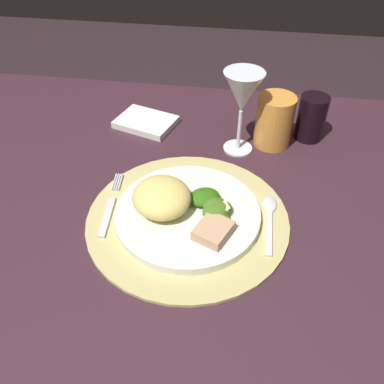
# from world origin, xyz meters

# --- Properties ---
(ground_plane) EXTENTS (6.00, 6.00, 0.00)m
(ground_plane) POSITION_xyz_m (0.00, 0.00, 0.00)
(ground_plane) COLOR black
(dining_table) EXTENTS (1.36, 0.92, 0.75)m
(dining_table) POSITION_xyz_m (0.00, 0.00, 0.59)
(dining_table) COLOR #371E28
(dining_table) RESTS_ON ground
(placemat) EXTENTS (0.35, 0.35, 0.01)m
(placemat) POSITION_xyz_m (0.07, -0.03, 0.75)
(placemat) COLOR tan
(placemat) RESTS_ON dining_table
(dinner_plate) EXTENTS (0.25, 0.25, 0.02)m
(dinner_plate) POSITION_xyz_m (0.07, -0.03, 0.76)
(dinner_plate) COLOR silver
(dinner_plate) RESTS_ON placemat
(pasta_serving) EXTENTS (0.14, 0.14, 0.05)m
(pasta_serving) POSITION_xyz_m (0.03, -0.03, 0.80)
(pasta_serving) COLOR #E9CE6C
(pasta_serving) RESTS_ON dinner_plate
(salad_greens) EXTENTS (0.09, 0.09, 0.02)m
(salad_greens) POSITION_xyz_m (0.12, -0.02, 0.78)
(salad_greens) COLOR #2D6511
(salad_greens) RESTS_ON dinner_plate
(bread_piece) EXTENTS (0.07, 0.07, 0.02)m
(bread_piece) POSITION_xyz_m (0.12, -0.07, 0.78)
(bread_piece) COLOR tan
(bread_piece) RESTS_ON dinner_plate
(fork) EXTENTS (0.03, 0.16, 0.00)m
(fork) POSITION_xyz_m (-0.07, -0.02, 0.76)
(fork) COLOR silver
(fork) RESTS_ON placemat
(spoon) EXTENTS (0.03, 0.14, 0.01)m
(spoon) POSITION_xyz_m (0.21, 0.00, 0.76)
(spoon) COLOR silver
(spoon) RESTS_ON placemat
(napkin) EXTENTS (0.15, 0.13, 0.01)m
(napkin) POSITION_xyz_m (-0.07, 0.26, 0.76)
(napkin) COLOR white
(napkin) RESTS_ON dining_table
(wine_glass) EXTENTS (0.08, 0.08, 0.17)m
(wine_glass) POSITION_xyz_m (0.15, 0.20, 0.88)
(wine_glass) COLOR silver
(wine_glass) RESTS_ON dining_table
(amber_tumbler) EXTENTS (0.08, 0.08, 0.11)m
(amber_tumbler) POSITION_xyz_m (0.22, 0.23, 0.80)
(amber_tumbler) COLOR orange
(amber_tumbler) RESTS_ON dining_table
(dark_tumbler) EXTENTS (0.06, 0.06, 0.10)m
(dark_tumbler) POSITION_xyz_m (0.29, 0.27, 0.80)
(dark_tumbler) COLOR black
(dark_tumbler) RESTS_ON dining_table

